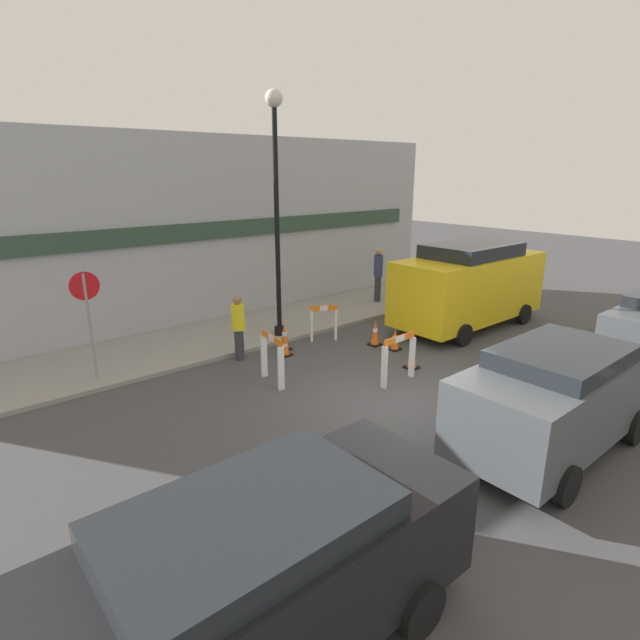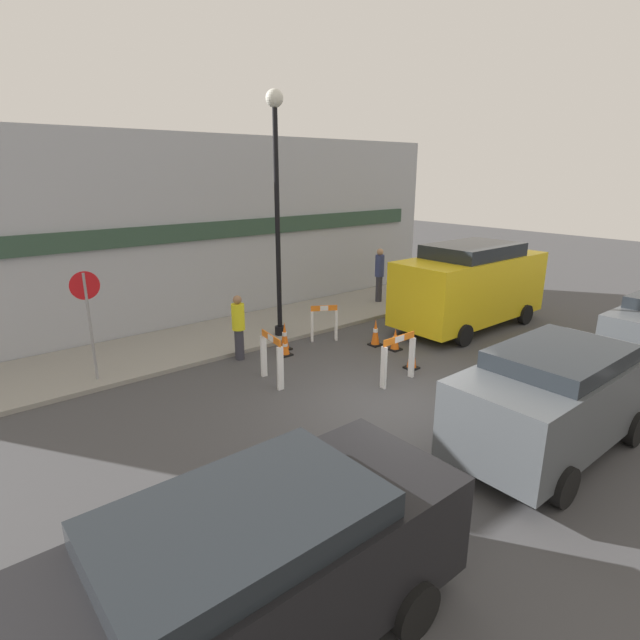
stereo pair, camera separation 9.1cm
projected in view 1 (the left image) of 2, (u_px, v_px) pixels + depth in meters
The scene contains 18 objects.
ground_plane at pixel (403, 405), 9.96m from camera, with size 60.00×60.00×0.00m, color #424244.
sidewalk_slab at pixel (244, 331), 14.33m from camera, with size 18.00×2.95×0.10m.
storefront_facade at pixel (212, 232), 14.68m from camera, with size 18.00×0.22×5.50m.
streetlamp_post at pixel (276, 187), 12.73m from camera, with size 0.44×0.44×6.29m.
stop_sign at pixel (88, 309), 10.44m from camera, with size 0.60×0.06×2.39m.
barricade_0 at pixel (324, 322), 13.54m from camera, with size 0.69×0.48×1.00m.
barricade_1 at pixel (272, 357), 10.81m from camera, with size 0.27×0.91×1.12m.
barricade_2 at pixel (399, 356), 10.85m from camera, with size 1.00×0.16×1.09m.
traffic_cone_0 at pixel (375, 333), 13.25m from camera, with size 0.30×0.30×0.73m.
traffic_cone_1 at pixel (284, 336), 12.92m from camera, with size 0.30×0.30×0.74m.
traffic_cone_2 at pixel (395, 340), 12.93m from camera, with size 0.30×0.30×0.58m.
traffic_cone_3 at pixel (285, 347), 12.55m from camera, with size 0.30×0.30×0.47m.
traffic_cone_4 at pixel (412, 354), 11.69m from camera, with size 0.30×0.30×0.73m.
person_worker at pixel (238, 325), 12.10m from camera, with size 0.45×0.45×1.62m.
person_pedestrian at pixel (378, 273), 17.14m from camera, with size 0.43×0.43×1.84m.
parked_car_0 at pixel (251, 576), 4.52m from camera, with size 4.55×1.87×1.70m.
parked_car_1 at pixel (557, 393), 8.11m from camera, with size 4.08×1.86×1.80m.
work_van at pixel (469, 282), 14.60m from camera, with size 5.04×2.13×2.48m.
Camera 1 is at (-7.09, -5.86, 4.49)m, focal length 28.00 mm.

